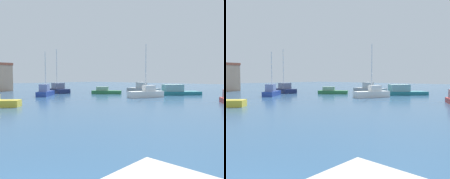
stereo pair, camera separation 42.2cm
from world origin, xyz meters
The scene contains 7 objects.
water centered at (15.00, 20.00, 0.00)m, with size 160.00×160.00×0.00m, color #2D5175.
sailboat_white_center_channel centered at (25.64, 13.53, 0.62)m, with size 5.39×3.61×7.52m.
motorboat_green_distant_north centered at (26.51, 22.44, 0.42)m, with size 4.30×5.03×1.21m.
motorboat_teal_inner_mooring centered at (32.25, 12.76, 0.58)m, with size 8.20×7.54×1.70m.
sailboat_blue_far_left centered at (17.13, 26.24, 0.65)m, with size 4.45×4.20×6.74m.
sailboat_navy_outer_mooring centered at (22.36, 30.88, 0.65)m, with size 2.79×6.58×7.99m.
motorboat_grey_near_pier centered at (33.83, 19.79, 0.60)m, with size 1.97×6.34×1.90m.
Camera 2 is at (-0.89, -4.68, 2.88)m, focal length 35.85 mm.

